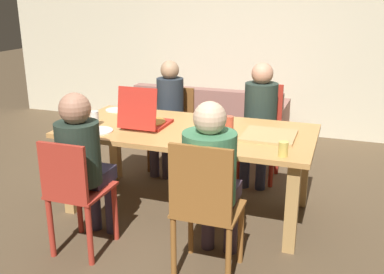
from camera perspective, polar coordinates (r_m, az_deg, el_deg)
The scene contains 20 objects.
ground_plane at distance 4.08m, azimuth -0.47°, elevation -9.13°, with size 20.00×20.00×0.00m, color brown.
back_wall at distance 6.19m, azimuth 8.06°, elevation 14.04°, with size 7.64×0.12×2.91m, color beige.
dining_table at distance 3.83m, azimuth -0.50°, elevation -0.35°, with size 2.14×1.04×0.75m.
chair_0 at distance 4.67m, azimuth 8.90°, elevation 0.99°, with size 0.40×0.43×0.97m.
person_0 at distance 4.48m, azimuth 8.71°, elevation 3.14°, with size 0.33×0.49×1.22m.
chair_1 at distance 3.31m, azimuth -14.82°, elevation -7.00°, with size 0.39×0.43×0.90m.
person_1 at distance 3.33m, azimuth -13.88°, elevation -2.50°, with size 0.32×0.48×1.21m.
chair_2 at distance 2.90m, azimuth 1.64°, elevation -8.79°, with size 0.43×0.40×0.98m.
person_2 at distance 2.95m, azimuth 2.49°, elevation -4.52°, with size 0.36×0.51×1.22m.
chair_3 at distance 4.91m, azimuth -2.39°, elevation 1.95°, with size 0.41×0.45×0.88m.
person_3 at distance 4.72m, azimuth -3.11°, elevation 3.74°, with size 0.29×0.49×1.20m.
pizza_box_0 at distance 3.62m, azimuth 9.90°, elevation 0.17°, with size 0.42×0.42×0.02m.
pizza_box_1 at distance 3.87m, azimuth -5.95°, elevation 2.12°, with size 0.35×0.42×0.37m.
plate_0 at distance 3.93m, azimuth 2.42°, elevation 1.74°, with size 0.26×0.26×0.01m.
plate_1 at distance 4.46m, azimuth -9.76°, elevation 3.46°, with size 0.21×0.21×0.01m.
plate_2 at distance 3.80m, azimuth -12.08°, elevation 0.78°, with size 0.26×0.26×0.01m.
drinking_glass_0 at distance 3.66m, azimuth 4.81°, elevation 1.57°, with size 0.07×0.07×0.15m, color #BB4931.
drinking_glass_1 at distance 3.20m, azimuth 11.70°, elevation -1.52°, with size 0.07×0.07×0.11m, color #DDC35B.
drinking_glass_2 at distance 3.97m, azimuth -12.48°, elevation 2.37°, with size 0.08×0.08×0.13m, color silver.
couch at distance 5.71m, azimuth 2.63°, elevation 1.81°, with size 1.84×0.83×0.78m.
Camera 1 is at (1.24, -3.42, 1.85)m, focal length 41.33 mm.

